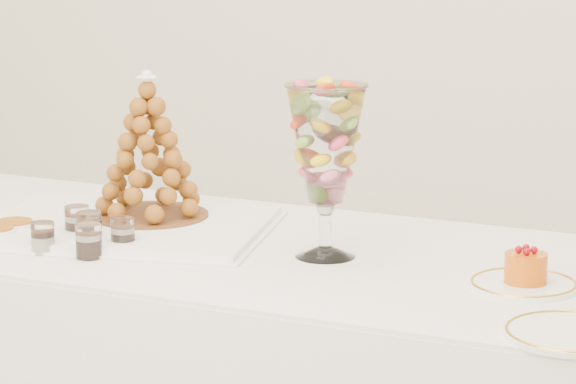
% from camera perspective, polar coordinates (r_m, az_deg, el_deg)
% --- Properties ---
extents(lace_tray, '(0.70, 0.58, 0.02)m').
position_cam_1_polar(lace_tray, '(3.11, -6.79, -1.45)').
color(lace_tray, white).
rests_on(lace_tray, buffet_table).
extents(macaron_vase, '(0.17, 0.17, 0.36)m').
position_cam_1_polar(macaron_vase, '(2.83, 1.60, 1.93)').
color(macaron_vase, white).
rests_on(macaron_vase, buffet_table).
extents(cake_plate, '(0.21, 0.21, 0.01)m').
position_cam_1_polar(cake_plate, '(2.70, 9.82, -3.85)').
color(cake_plate, white).
rests_on(cake_plate, buffet_table).
extents(spare_plate, '(0.24, 0.24, 0.01)m').
position_cam_1_polar(spare_plate, '(2.42, 11.77, -5.83)').
color(spare_plate, white).
rests_on(spare_plate, buffet_table).
extents(verrine_a, '(0.06, 0.06, 0.07)m').
position_cam_1_polar(verrine_a, '(3.05, -8.82, -1.25)').
color(verrine_a, white).
rests_on(verrine_a, buffet_table).
extents(verrine_b, '(0.06, 0.06, 0.07)m').
position_cam_1_polar(verrine_b, '(3.00, -8.31, -1.51)').
color(verrine_b, white).
rests_on(verrine_b, buffet_table).
extents(verrine_c, '(0.07, 0.07, 0.07)m').
position_cam_1_polar(verrine_c, '(2.94, -6.93, -1.75)').
color(verrine_c, white).
rests_on(verrine_c, buffet_table).
extents(verrine_d, '(0.05, 0.05, 0.07)m').
position_cam_1_polar(verrine_d, '(2.94, -10.22, -1.89)').
color(verrine_d, white).
rests_on(verrine_d, buffet_table).
extents(verrine_e, '(0.06, 0.06, 0.07)m').
position_cam_1_polar(verrine_e, '(2.89, -8.34, -2.04)').
color(verrine_e, white).
rests_on(verrine_e, buffet_table).
extents(ramekin_back, '(0.09, 0.09, 0.03)m').
position_cam_1_polar(ramekin_back, '(3.12, -11.37, -1.50)').
color(ramekin_back, white).
rests_on(ramekin_back, buffet_table).
extents(croquembouche, '(0.27, 0.27, 0.34)m').
position_cam_1_polar(croquembouche, '(3.13, -5.86, 1.92)').
color(croquembouche, brown).
rests_on(croquembouche, lace_tray).
extents(mousse_cake, '(0.08, 0.08, 0.07)m').
position_cam_1_polar(mousse_cake, '(2.69, 9.92, -3.12)').
color(mousse_cake, '#D15709').
rests_on(mousse_cake, cake_plate).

